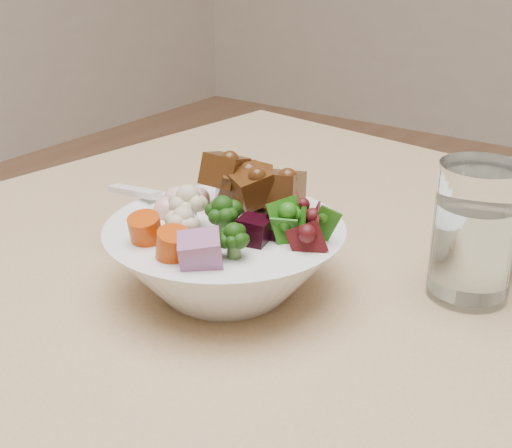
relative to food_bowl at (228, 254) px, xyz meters
The scene contains 3 objects.
food_bowl is the anchor object (origin of this frame).
soup_spoon 0.09m from the food_bowl, behind, with size 0.11×0.04×0.02m.
water_glass 0.21m from the food_bowl, 33.04° to the left, with size 0.07×0.07×0.12m.
Camera 1 is at (0.24, -0.41, 1.04)m, focal length 50.00 mm.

